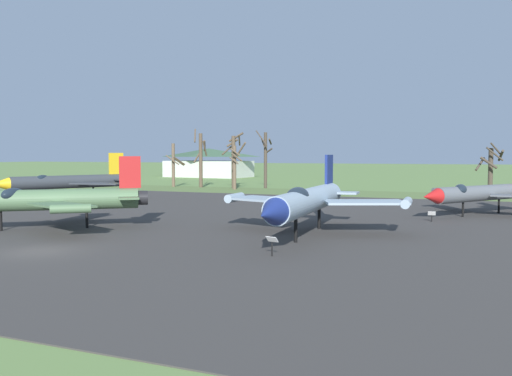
{
  "coord_description": "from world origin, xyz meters",
  "views": [
    {
      "loc": [
        21.93,
        -22.12,
        5.34
      ],
      "look_at": [
        5.89,
        16.97,
        2.69
      ],
      "focal_mm": 37.07,
      "sensor_mm": 36.0,
      "label": 1
    }
  ],
  "objects_px": {
    "jet_fighter_rear_right": "(479,193)",
    "visitor_building": "(208,163)",
    "jet_fighter_rear_left": "(42,200)",
    "jet_fighter_front_left": "(307,201)",
    "info_placard_front_left": "(272,243)",
    "jet_fighter_front_right": "(67,182)",
    "info_placard_rear_right": "(432,215)"
  },
  "relations": [
    {
      "from": "jet_fighter_rear_right",
      "to": "visitor_building",
      "type": "height_order",
      "value": "visitor_building"
    },
    {
      "from": "jet_fighter_rear_left",
      "to": "jet_fighter_front_left",
      "type": "bearing_deg",
      "value": 12.89
    },
    {
      "from": "info_placard_front_left",
      "to": "jet_fighter_rear_left",
      "type": "xyz_separation_m",
      "value": [
        -18.57,
        3.13,
        1.46
      ]
    },
    {
      "from": "visitor_building",
      "to": "jet_fighter_front_left",
      "type": "bearing_deg",
      "value": -58.67
    },
    {
      "from": "info_placard_front_left",
      "to": "jet_fighter_rear_right",
      "type": "relative_size",
      "value": 0.08
    },
    {
      "from": "jet_fighter_front_right",
      "to": "info_placard_rear_right",
      "type": "xyz_separation_m",
      "value": [
        40.77,
        -4.66,
        -1.69
      ]
    },
    {
      "from": "info_placard_front_left",
      "to": "info_placard_rear_right",
      "type": "distance_m",
      "value": 19.36
    },
    {
      "from": "jet_fighter_rear_left",
      "to": "jet_fighter_rear_right",
      "type": "bearing_deg",
      "value": 36.58
    },
    {
      "from": "info_placard_front_left",
      "to": "info_placard_rear_right",
      "type": "height_order",
      "value": "info_placard_front_left"
    },
    {
      "from": "jet_fighter_front_left",
      "to": "jet_fighter_front_right",
      "type": "xyz_separation_m",
      "value": [
        -33.75,
        15.51,
        -0.14
      ]
    },
    {
      "from": "jet_fighter_front_left",
      "to": "jet_fighter_rear_left",
      "type": "bearing_deg",
      "value": -167.11
    },
    {
      "from": "jet_fighter_rear_right",
      "to": "info_placard_rear_right",
      "type": "distance_m",
      "value": 7.39
    },
    {
      "from": "jet_fighter_front_left",
      "to": "jet_fighter_rear_right",
      "type": "height_order",
      "value": "jet_fighter_front_left"
    },
    {
      "from": "jet_fighter_rear_right",
      "to": "info_placard_rear_right",
      "type": "xyz_separation_m",
      "value": [
        -3.51,
        -6.33,
        -1.47
      ]
    },
    {
      "from": "info_placard_front_left",
      "to": "jet_fighter_rear_left",
      "type": "bearing_deg",
      "value": 170.43
    },
    {
      "from": "jet_fighter_front_left",
      "to": "jet_fighter_rear_left",
      "type": "xyz_separation_m",
      "value": [
        -18.25,
        -4.18,
        -0.2
      ]
    },
    {
      "from": "jet_fighter_front_left",
      "to": "jet_fighter_rear_left",
      "type": "height_order",
      "value": "jet_fighter_front_left"
    },
    {
      "from": "info_placard_front_left",
      "to": "visitor_building",
      "type": "relative_size",
      "value": 0.05
    },
    {
      "from": "jet_fighter_rear_left",
      "to": "jet_fighter_front_right",
      "type": "bearing_deg",
      "value": 128.22
    },
    {
      "from": "info_placard_front_left",
      "to": "jet_fighter_rear_left",
      "type": "distance_m",
      "value": 18.89
    },
    {
      "from": "jet_fighter_rear_left",
      "to": "info_placard_front_left",
      "type": "bearing_deg",
      "value": -9.57
    },
    {
      "from": "jet_fighter_rear_right",
      "to": "jet_fighter_rear_left",
      "type": "bearing_deg",
      "value": -143.42
    },
    {
      "from": "jet_fighter_front_right",
      "to": "visitor_building",
      "type": "height_order",
      "value": "visitor_building"
    },
    {
      "from": "info_placard_rear_right",
      "to": "visitor_building",
      "type": "relative_size",
      "value": 0.04
    },
    {
      "from": "jet_fighter_front_left",
      "to": "visitor_building",
      "type": "distance_m",
      "value": 94.42
    },
    {
      "from": "info_placard_front_left",
      "to": "jet_fighter_rear_right",
      "type": "height_order",
      "value": "jet_fighter_rear_right"
    },
    {
      "from": "info_placard_front_left",
      "to": "jet_fighter_front_right",
      "type": "xyz_separation_m",
      "value": [
        -34.07,
        22.82,
        1.52
      ]
    },
    {
      "from": "jet_fighter_rear_left",
      "to": "visitor_building",
      "type": "distance_m",
      "value": 90.26
    },
    {
      "from": "jet_fighter_front_left",
      "to": "info_placard_rear_right",
      "type": "height_order",
      "value": "jet_fighter_front_left"
    },
    {
      "from": "info_placard_front_left",
      "to": "jet_fighter_front_right",
      "type": "distance_m",
      "value": 41.04
    },
    {
      "from": "jet_fighter_rear_left",
      "to": "info_placard_rear_right",
      "type": "xyz_separation_m",
      "value": [
        25.27,
        15.03,
        -1.63
      ]
    },
    {
      "from": "jet_fighter_rear_right",
      "to": "visitor_building",
      "type": "bearing_deg",
      "value": 133.21
    }
  ]
}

